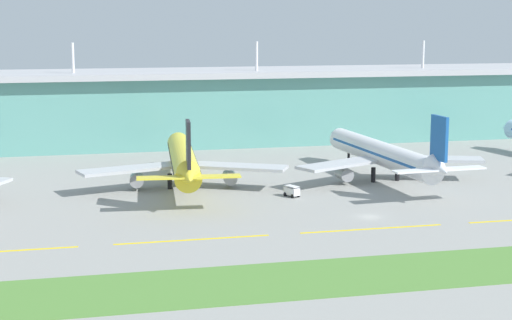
# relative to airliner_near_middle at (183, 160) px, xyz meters

# --- Properties ---
(ground_plane) EXTENTS (600.00, 600.00, 0.00)m
(ground_plane) POSITION_rel_airliner_near_middle_xyz_m (32.14, -37.26, -6.45)
(ground_plane) COLOR gray
(terminal_building) EXTENTS (288.00, 34.00, 32.25)m
(terminal_building) POSITION_rel_airliner_near_middle_xyz_m (32.14, 67.84, 5.39)
(terminal_building) COLOR #5B9E93
(terminal_building) RESTS_ON ground
(airliner_near_middle) EXTENTS (48.59, 61.02, 18.90)m
(airliner_near_middle) POSITION_rel_airliner_near_middle_xyz_m (0.00, 0.00, 0.00)
(airliner_near_middle) COLOR yellow
(airliner_near_middle) RESTS_ON ground
(airliner_far_middle) EXTENTS (48.71, 63.14, 18.90)m
(airliner_far_middle) POSITION_rel_airliner_near_middle_xyz_m (48.83, -2.59, 0.00)
(airliner_far_middle) COLOR white
(airliner_far_middle) RESTS_ON ground
(taxiway_stripe_mid_west) EXTENTS (28.00, 0.70, 0.04)m
(taxiway_stripe_mid_west) POSITION_rel_airliner_near_middle_xyz_m (-4.86, -46.35, -6.43)
(taxiway_stripe_mid_west) COLOR yellow
(taxiway_stripe_mid_west) RESTS_ON ground
(taxiway_stripe_centre) EXTENTS (28.00, 0.70, 0.04)m
(taxiway_stripe_centre) POSITION_rel_airliner_near_middle_xyz_m (29.14, -46.35, -6.43)
(taxiway_stripe_centre) COLOR yellow
(taxiway_stripe_centre) RESTS_ON ground
(grass_verge) EXTENTS (300.00, 18.00, 0.10)m
(grass_verge) POSITION_rel_airliner_near_middle_xyz_m (32.14, -72.31, -6.40)
(grass_verge) COLOR #518438
(grass_verge) RESTS_ON ground
(baggage_cart) EXTENTS (3.22, 4.02, 2.48)m
(baggage_cart) POSITION_rel_airliner_near_middle_xyz_m (22.05, -15.73, -5.18)
(baggage_cart) COLOR silver
(baggage_cart) RESTS_ON ground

